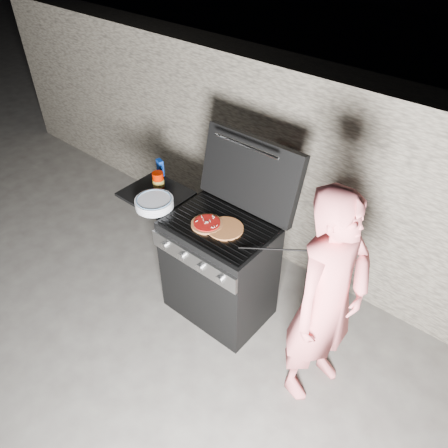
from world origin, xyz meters
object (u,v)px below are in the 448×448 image
Objects in this scene: gas_grill at (196,256)px; sauce_jar at (158,180)px; person at (327,303)px; pizza_topped at (207,224)px.

sauce_jar reaches higher than gas_grill.
gas_grill is at bearing -8.66° from sauce_jar.
gas_grill is 1.26m from person.
person is (1.20, -0.08, 0.38)m from gas_grill.
person reaches higher than pizza_topped.
sauce_jar is (-0.63, 0.12, 0.05)m from pizza_topped.
pizza_topped reaches higher than gas_grill.
sauce_jar is 0.08× the size of person.
pizza_topped is at bearing 101.35° from person.
person reaches higher than gas_grill.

